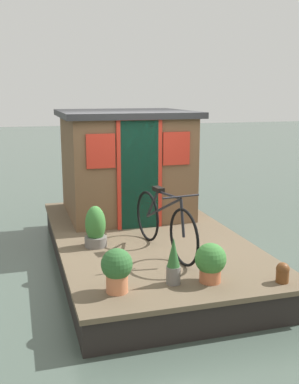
# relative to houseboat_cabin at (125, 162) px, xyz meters

# --- Properties ---
(ground_plane) EXTENTS (60.00, 60.00, 0.00)m
(ground_plane) POSITION_rel_houseboat_cabin_xyz_m (-1.33, 0.00, -1.35)
(ground_plane) COLOR #47564C
(houseboat_deck) EXTENTS (4.88, 2.69, 0.44)m
(houseboat_deck) POSITION_rel_houseboat_cabin_xyz_m (-1.33, 0.00, -1.13)
(houseboat_deck) COLOR brown
(houseboat_deck) RESTS_ON ground_plane
(houseboat_cabin) EXTENTS (2.13, 2.21, 1.81)m
(houseboat_cabin) POSITION_rel_houseboat_cabin_xyz_m (0.00, 0.00, 0.00)
(houseboat_cabin) COLOR brown
(houseboat_cabin) RESTS_ON houseboat_deck
(bicycle) EXTENTS (1.81, 0.50, 0.87)m
(bicycle) POSITION_rel_houseboat_cabin_xyz_m (-2.15, -0.02, -0.51)
(bicycle) COLOR black
(bicycle) RESTS_ON houseboat_deck
(potted_plant_sage) EXTENTS (0.34, 0.34, 0.49)m
(potted_plant_sage) POSITION_rel_houseboat_cabin_xyz_m (-3.23, 0.86, -0.64)
(potted_plant_sage) COLOR #C6754C
(potted_plant_sage) RESTS_ON houseboat_deck
(potted_plant_thyme) EXTENTS (0.31, 0.31, 0.58)m
(potted_plant_thyme) POSITION_rel_houseboat_cabin_xyz_m (-1.67, 0.83, -0.65)
(potted_plant_thyme) COLOR slate
(potted_plant_thyme) RESTS_ON houseboat_deck
(potted_plant_succulent) EXTENTS (0.16, 0.16, 0.54)m
(potted_plant_succulent) POSITION_rel_houseboat_cabin_xyz_m (-3.19, 0.21, -0.66)
(potted_plant_succulent) COLOR slate
(potted_plant_succulent) RESTS_ON houseboat_deck
(potted_plant_geranium) EXTENTS (0.36, 0.36, 0.46)m
(potted_plant_geranium) POSITION_rel_houseboat_cabin_xyz_m (-3.26, -0.21, -0.67)
(potted_plant_geranium) COLOR #B2603D
(potted_plant_geranium) RESTS_ON houseboat_deck
(mooring_bollard) EXTENTS (0.15, 0.15, 0.24)m
(mooring_bollard) POSITION_rel_houseboat_cabin_xyz_m (-3.51, -1.00, -0.79)
(mooring_bollard) COLOR brown
(mooring_bollard) RESTS_ON houseboat_deck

